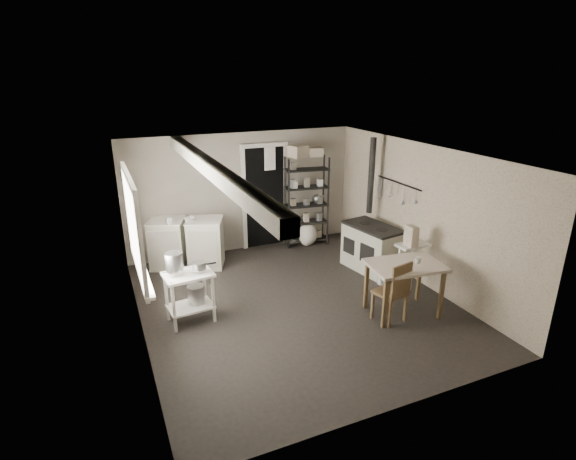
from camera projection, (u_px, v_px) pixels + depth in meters
name	position (u px, v px, depth m)	size (l,w,h in m)	color
floor	(296.00, 303.00, 6.91)	(5.00, 5.00, 0.00)	black
ceiling	(297.00, 154.00, 6.13)	(5.00, 5.00, 0.00)	silver
wall_back	(243.00, 192.00, 8.68)	(4.50, 0.02, 2.30)	#9F9788
wall_front	(403.00, 314.00, 4.36)	(4.50, 0.02, 2.30)	#9F9788
wall_left	(135.00, 257.00, 5.68)	(0.02, 5.00, 2.30)	#9F9788
wall_right	(421.00, 214.00, 7.37)	(0.02, 5.00, 2.30)	#9F9788
window	(132.00, 226.00, 5.74)	(0.12, 1.76, 1.28)	white
doorway	(265.00, 198.00, 8.87)	(0.96, 0.10, 2.08)	white
ceiling_beam	(211.00, 169.00, 5.72)	(0.18, 5.00, 0.18)	white
wallpaper_panel	(420.00, 214.00, 7.36)	(0.01, 5.00, 2.30)	beige
utensil_rail	(398.00, 183.00, 7.73)	(0.06, 1.20, 0.44)	#BCBCBE
prep_table	(190.00, 296.00, 6.29)	(0.65, 0.47, 0.75)	white
stockpot	(174.00, 262.00, 6.07)	(0.24, 0.24, 0.26)	#BCBCBE
saucepan	(199.00, 265.00, 6.17)	(0.20, 0.20, 0.11)	#BCBCBE
bucket	(196.00, 294.00, 6.37)	(0.24, 0.24, 0.26)	#BCBCBE
base_cabinets	(187.00, 242.00, 8.08)	(1.35, 0.58, 0.89)	beige
mixing_bowl	(189.00, 217.00, 7.88)	(0.26, 0.26, 0.06)	silver
counter_cup	(169.00, 220.00, 7.68)	(0.13, 0.13, 0.10)	silver
shelf_rack	(306.00, 199.00, 8.95)	(0.85, 0.33, 1.80)	black
shelf_jar	(295.00, 180.00, 8.72)	(0.08, 0.09, 0.19)	silver
storage_box_a	(298.00, 146.00, 8.58)	(0.32, 0.28, 0.22)	beige
storage_box_b	(315.00, 146.00, 8.68)	(0.26, 0.24, 0.17)	beige
stove	(372.00, 247.00, 7.94)	(0.58, 1.05, 0.82)	beige
stovepipe	(371.00, 176.00, 8.05)	(0.12, 0.12, 1.50)	black
side_ledge	(411.00, 266.00, 7.17)	(0.53, 0.28, 0.81)	white
oats_box	(412.00, 234.00, 6.90)	(0.13, 0.21, 0.32)	beige
work_table	(403.00, 289.00, 6.52)	(1.04, 0.72, 0.79)	beige
table_cup	(418.00, 262.00, 6.40)	(0.09, 0.09, 0.09)	silver
chair	(390.00, 289.00, 6.30)	(0.38, 0.40, 0.93)	#513A22
flour_sack	(308.00, 234.00, 9.10)	(0.39, 0.33, 0.47)	white
floor_crock	(381.00, 280.00, 7.52)	(0.13, 0.13, 0.16)	silver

